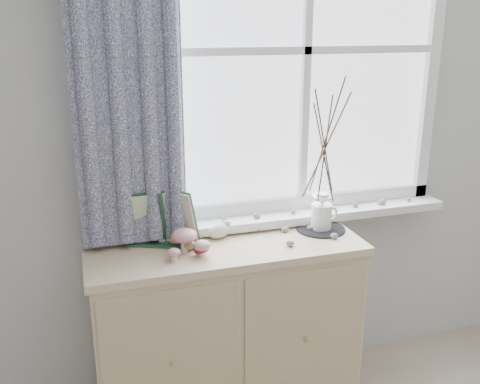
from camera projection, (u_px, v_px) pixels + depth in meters
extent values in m
cube|color=#BCBDBA|center=(242.00, 130.00, 2.45)|extent=(4.00, 0.04, 2.60)
cube|color=white|center=(305.00, 50.00, 2.42)|extent=(1.30, 0.01, 1.40)
cube|color=white|center=(306.00, 215.00, 2.59)|extent=(1.45, 0.16, 0.04)
cube|color=#090933|center=(124.00, 48.00, 2.07)|extent=(0.44, 0.06, 1.61)
cube|color=beige|center=(226.00, 333.00, 2.45)|extent=(1.17, 0.43, 0.81)
cube|color=beige|center=(226.00, 248.00, 2.32)|extent=(1.20, 0.45, 0.03)
cube|color=tan|center=(172.00, 374.00, 2.17)|extent=(0.55, 0.01, 0.75)
cube|color=tan|center=(305.00, 349.00, 2.33)|extent=(0.55, 0.01, 0.75)
cylinder|color=silver|center=(184.00, 244.00, 2.24)|extent=(0.03, 0.03, 0.07)
ellipsoid|color=maroon|center=(184.00, 236.00, 2.23)|extent=(0.11, 0.11, 0.06)
cylinder|color=silver|center=(202.00, 251.00, 2.20)|extent=(0.03, 0.03, 0.05)
ellipsoid|color=maroon|center=(202.00, 245.00, 2.19)|extent=(0.07, 0.07, 0.04)
cylinder|color=silver|center=(174.00, 257.00, 2.16)|extent=(0.03, 0.03, 0.04)
ellipsoid|color=maroon|center=(174.00, 252.00, 2.15)|extent=(0.06, 0.06, 0.03)
ellipsoid|color=tan|center=(189.00, 245.00, 2.25)|extent=(0.05, 0.04, 0.07)
ellipsoid|color=tan|center=(176.00, 240.00, 2.30)|extent=(0.05, 0.04, 0.07)
ellipsoid|color=maroon|center=(201.00, 249.00, 2.21)|extent=(0.05, 0.04, 0.07)
cylinder|color=black|center=(321.00, 229.00, 2.48)|extent=(0.23, 0.23, 0.01)
cylinder|color=white|center=(321.00, 216.00, 2.46)|extent=(0.12, 0.12, 0.12)
cone|color=white|center=(322.00, 200.00, 2.44)|extent=(0.10, 0.10, 0.04)
cylinder|color=white|center=(322.00, 196.00, 2.43)|extent=(0.06, 0.06, 0.03)
torus|color=white|center=(332.00, 214.00, 2.48)|extent=(0.07, 0.04, 0.07)
ellipsoid|color=gray|center=(290.00, 243.00, 2.30)|extent=(0.04, 0.03, 0.03)
ellipsoid|color=gray|center=(285.00, 229.00, 2.45)|extent=(0.04, 0.03, 0.03)
ellipsoid|color=gray|center=(334.00, 236.00, 2.38)|extent=(0.04, 0.03, 0.03)
ellipsoid|color=gray|center=(257.00, 229.00, 2.46)|extent=(0.04, 0.03, 0.03)
ellipsoid|color=gray|center=(311.00, 228.00, 2.47)|extent=(0.04, 0.03, 0.03)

